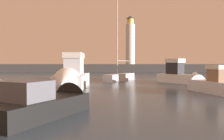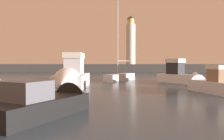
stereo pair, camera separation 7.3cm
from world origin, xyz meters
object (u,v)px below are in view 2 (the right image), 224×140
at_px(lighthouse, 131,41).
at_px(motorboat_0, 71,77).
at_px(sailboat_moored, 120,77).
at_px(motorboat_6, 182,76).
at_px(motorboat_4, 55,102).
at_px(motorboat_1, 208,84).

distance_m(lighthouse, motorboat_0, 45.28).
bearing_deg(motorboat_0, sailboat_moored, 61.98).
height_order(motorboat_6, sailboat_moored, sailboat_moored).
bearing_deg(motorboat_4, motorboat_0, 97.16).
relative_size(lighthouse, motorboat_1, 2.04).
bearing_deg(motorboat_0, motorboat_4, -82.84).
height_order(lighthouse, motorboat_0, lighthouse).
height_order(motorboat_4, motorboat_6, motorboat_6).
xyz_separation_m(lighthouse, motorboat_0, (-9.40, -43.56, -7.98)).
bearing_deg(motorboat_4, motorboat_1, 37.51).
bearing_deg(motorboat_6, motorboat_4, -123.73).
xyz_separation_m(motorboat_0, motorboat_4, (1.51, -12.04, -0.55)).
xyz_separation_m(motorboat_1, sailboat_moored, (-7.71, 13.29, -0.13)).
height_order(lighthouse, motorboat_1, lighthouse).
bearing_deg(motorboat_4, motorboat_6, 56.27).
height_order(motorboat_1, motorboat_6, motorboat_6).
bearing_deg(motorboat_6, motorboat_0, -156.94).
distance_m(motorboat_4, motorboat_6, 21.31).
relative_size(motorboat_4, sailboat_moored, 0.61).
xyz_separation_m(motorboat_4, sailboat_moored, (3.90, 22.21, 0.02)).
distance_m(motorboat_0, sailboat_moored, 11.53).
xyz_separation_m(motorboat_4, motorboat_6, (11.83, 17.71, 0.43)).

